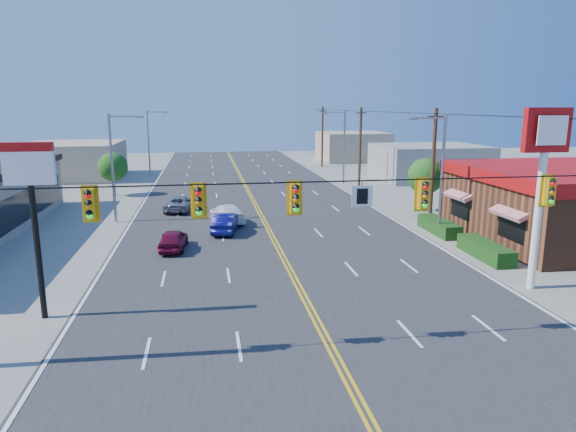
{
  "coord_description": "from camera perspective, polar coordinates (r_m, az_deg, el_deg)",
  "views": [
    {
      "loc": [
        -4.24,
        -17.19,
        8.59
      ],
      "look_at": [
        0.49,
        11.97,
        2.2
      ],
      "focal_mm": 32.0,
      "sensor_mm": 36.0,
      "label": 1
    }
  ],
  "objects": [
    {
      "name": "car_silver",
      "position": [
        43.19,
        -11.75,
        1.33
      ],
      "size": [
        2.98,
        4.87,
        1.26
      ],
      "primitive_type": "imported",
      "rotation": [
        0.0,
        0.0,
        2.94
      ],
      "color": "gray",
      "rests_on": "ground"
    },
    {
      "name": "car_magenta",
      "position": [
        31.69,
        -12.63,
        -2.66
      ],
      "size": [
        1.8,
        3.79,
        1.25
      ],
      "primitive_type": "imported",
      "rotation": [
        0.0,
        0.0,
        3.05
      ],
      "color": "maroon",
      "rests_on": "ground"
    },
    {
      "name": "streetlight_nw",
      "position": [
        65.65,
        -15.08,
        8.24
      ],
      "size": [
        2.55,
        0.25,
        8.0
      ],
      "color": "gray",
      "rests_on": "ground"
    },
    {
      "name": "bld_east_far",
      "position": [
        82.78,
        7.19,
        7.69
      ],
      "size": [
        10.0,
        10.0,
        4.4
      ],
      "primitive_type": "cube",
      "color": "tan",
      "rests_on": "ground"
    },
    {
      "name": "utility_pole_far",
      "position": [
        73.2,
        3.83,
        8.74
      ],
      "size": [
        0.28,
        0.28,
        8.4
      ],
      "primitive_type": "cylinder",
      "color": "#47301E",
      "rests_on": "ground"
    },
    {
      "name": "streetlight_se",
      "position": [
        34.87,
        16.48,
        5.0
      ],
      "size": [
        2.55,
        0.25,
        8.0
      ],
      "color": "gray",
      "rests_on": "ground"
    },
    {
      "name": "streetlight_ne",
      "position": [
        57.35,
        6.08,
        8.07
      ],
      "size": [
        2.55,
        0.25,
        8.0
      ],
      "color": "gray",
      "rests_on": "ground"
    },
    {
      "name": "signal_span",
      "position": [
        18.06,
        4.18,
        0.33
      ],
      "size": [
        24.32,
        0.34,
        9.0
      ],
      "color": "#47301E",
      "rests_on": "ground"
    },
    {
      "name": "bld_west_far",
      "position": [
        67.38,
        -22.81,
        5.73
      ],
      "size": [
        11.0,
        12.0,
        4.2
      ],
      "primitive_type": "cube",
      "color": "tan",
      "rests_on": "ground"
    },
    {
      "name": "streetlight_sw",
      "position": [
        39.94,
        -18.69,
        5.71
      ],
      "size": [
        2.55,
        0.25,
        8.0
      ],
      "color": "gray",
      "rests_on": "ground"
    },
    {
      "name": "bld_east_mid",
      "position": [
        63.27,
        15.43,
        5.79
      ],
      "size": [
        12.0,
        10.0,
        4.0
      ],
      "primitive_type": "cube",
      "color": "gray",
      "rests_on": "ground"
    },
    {
      "name": "kfc_pylon",
      "position": [
        26.23,
        26.51,
        5.36
      ],
      "size": [
        2.2,
        0.36,
        8.5
      ],
      "color": "white",
      "rests_on": "ground"
    },
    {
      "name": "tree_kfc_rear",
      "position": [
        43.39,
        15.06,
        4.3
      ],
      "size": [
        2.94,
        2.94,
        4.41
      ],
      "color": "#47301E",
      "rests_on": "ground"
    },
    {
      "name": "utility_pole_near",
      "position": [
        39.09,
        15.8,
        5.3
      ],
      "size": [
        0.28,
        0.28,
        8.4
      ],
      "primitive_type": "cylinder",
      "color": "#47301E",
      "rests_on": "ground"
    },
    {
      "name": "ground",
      "position": [
        19.68,
        4.31,
        -13.71
      ],
      "size": [
        160.0,
        160.0,
        0.0
      ],
      "primitive_type": "plane",
      "color": "gray",
      "rests_on": "ground"
    },
    {
      "name": "car_white",
      "position": [
        38.36,
        -6.84,
        0.21
      ],
      "size": [
        2.9,
        4.94,
        1.34
      ],
      "primitive_type": "imported",
      "rotation": [
        0.0,
        0.0,
        3.37
      ],
      "color": "white",
      "rests_on": "ground"
    },
    {
      "name": "road",
      "position": [
        38.4,
        -2.63,
        -0.69
      ],
      "size": [
        20.0,
        120.0,
        0.06
      ],
      "primitive_type": "cube",
      "color": "#2D2D30",
      "rests_on": "ground"
    },
    {
      "name": "tree_west",
      "position": [
        52.26,
        -18.88,
        5.19
      ],
      "size": [
        2.8,
        2.8,
        4.2
      ],
      "color": "#47301E",
      "rests_on": "ground"
    },
    {
      "name": "utility_pole_mid",
      "position": [
        55.85,
        8.01,
        7.58
      ],
      "size": [
        0.28,
        0.28,
        8.4
      ],
      "primitive_type": "cylinder",
      "color": "#47301E",
      "rests_on": "ground"
    },
    {
      "name": "car_blue",
      "position": [
        35.42,
        -6.95,
        -0.8
      ],
      "size": [
        2.19,
        4.3,
        1.35
      ],
      "primitive_type": "imported",
      "rotation": [
        0.0,
        0.0,
        2.95
      ],
      "color": "navy",
      "rests_on": "ground"
    },
    {
      "name": "pizza_hut_sign",
      "position": [
        22.5,
        -26.58,
        2.2
      ],
      "size": [
        1.9,
        0.3,
        6.85
      ],
      "color": "black",
      "rests_on": "ground"
    }
  ]
}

